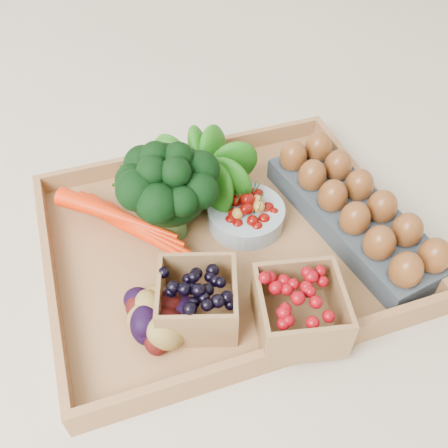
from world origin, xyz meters
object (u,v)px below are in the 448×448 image
object	(u,v)px
tray	(224,246)
broccoli	(170,206)
cherry_bowl	(246,215)
egg_carton	(353,217)

from	to	relation	value
tray	broccoli	distance (m)	0.11
tray	cherry_bowl	distance (m)	0.06
tray	cherry_bowl	bearing A→B (deg)	32.43
tray	cherry_bowl	world-z (taller)	cherry_bowl
broccoli	cherry_bowl	distance (m)	0.13
cherry_bowl	egg_carton	bearing A→B (deg)	-20.83
tray	broccoli	bearing A→B (deg)	145.47
broccoli	egg_carton	bearing A→B (deg)	-15.76
tray	broccoli	world-z (taller)	broccoli
broccoli	egg_carton	xyz separation A→B (m)	(0.28, -0.08, -0.04)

